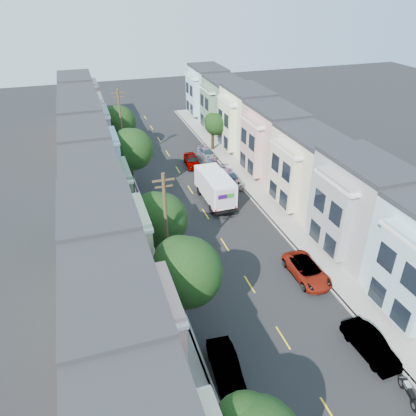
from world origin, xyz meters
TOP-DOWN VIEW (x-y plane):
  - ground at (0.00, 0.00)m, footprint 160.00×160.00m
  - road_slab at (0.00, 15.00)m, footprint 12.00×70.00m
  - curb_left at (-6.05, 15.00)m, footprint 0.30×70.00m
  - curb_right at (6.05, 15.00)m, footprint 0.30×70.00m
  - sidewalk_left at (-7.35, 15.00)m, footprint 2.60×70.00m
  - sidewalk_right at (7.35, 15.00)m, footprint 2.60×70.00m
  - centerline at (0.00, 15.00)m, footprint 0.12×70.00m
  - townhouse_row_left at (-11.15, 15.00)m, footprint 5.00×70.00m
  - townhouse_row_right at (11.15, 15.00)m, footprint 5.00×70.00m
  - tree_b at (-6.30, -3.56)m, footprint 4.70×4.70m
  - tree_c at (-6.30, 4.99)m, footprint 4.70×4.70m
  - tree_d at (-6.30, 19.33)m, footprint 4.70×4.70m
  - tree_e at (-6.30, 31.97)m, footprint 4.70×4.70m
  - tree_far_r at (6.89, 29.31)m, footprint 3.10×3.10m
  - utility_pole_near at (-6.30, 2.00)m, footprint 1.60×0.26m
  - utility_pole_far at (-6.30, 28.00)m, footprint 1.60×0.26m
  - fedex_truck at (1.87, 14.39)m, footprint 2.70×7.01m
  - lead_sedan at (2.13, 24.74)m, footprint 2.27×4.85m
  - parked_left_b at (-4.90, -7.58)m, footprint 1.87×4.48m
  - parked_left_c at (-4.90, 2.00)m, footprint 2.82×5.60m
  - parked_left_d at (-4.90, 13.22)m, footprint 2.17×4.71m
  - parked_right_a at (4.90, -8.93)m, footprint 1.80×4.52m
  - parked_right_b at (4.90, -0.63)m, footprint 2.40×5.17m
  - parked_right_c at (4.90, 18.12)m, footprint 2.36×5.20m
  - parked_right_d at (4.90, 26.88)m, footprint 2.10×4.26m
  - motorcycle at (4.97, -12.48)m, footprint 0.31×2.26m

SIDE VIEW (x-z plane):
  - ground at x=0.00m, z-range 0.00..0.00m
  - centerline at x=0.00m, z-range -0.01..0.01m
  - townhouse_row_left at x=-11.15m, z-range -4.25..4.25m
  - townhouse_row_right at x=11.15m, z-range -4.25..4.25m
  - road_slab at x=0.00m, z-range 0.00..0.02m
  - curb_left at x=-6.05m, z-range 0.00..0.15m
  - curb_right at x=6.05m, z-range 0.00..0.15m
  - sidewalk_left at x=-7.35m, z-range 0.00..0.15m
  - sidewalk_right at x=7.35m, z-range 0.00..0.15m
  - motorcycle at x=4.97m, z-range 0.02..0.92m
  - parked_right_d at x=4.90m, z-range 0.00..1.23m
  - parked_left_d at x=-4.90m, z-range 0.00..1.38m
  - parked_right_b at x=4.90m, z-range 0.00..1.44m
  - parked_left_b at x=-4.90m, z-range 0.00..1.46m
  - parked_right_a at x=4.90m, z-range 0.00..1.48m
  - lead_sedan at x=2.13m, z-range 0.00..1.52m
  - parked_left_c at x=-4.90m, z-range 0.00..1.52m
  - parked_right_c at x=4.90m, z-range 0.00..1.53m
  - fedex_truck at x=1.87m, z-range 0.20..3.56m
  - tree_far_r at x=6.89m, z-range 1.11..6.50m
  - tree_c at x=-6.30m, z-range 1.08..7.96m
  - tree_e at x=-6.30m, z-range 1.10..8.04m
  - utility_pole_near at x=-6.30m, z-range 0.15..10.15m
  - utility_pole_far at x=-6.30m, z-range 0.15..10.15m
  - tree_d at x=-6.30m, z-range 1.50..9.26m
  - tree_b at x=-6.30m, z-range 1.58..9.50m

